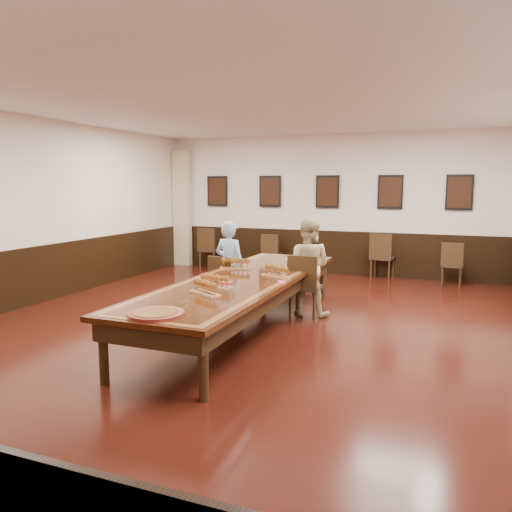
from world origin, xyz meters
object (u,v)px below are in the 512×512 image
at_px(spare_chair_b, 272,253).
at_px(carved_platter, 156,314).
at_px(person_woman, 307,267).
at_px(spare_chair_a, 211,248).
at_px(conference_table, 243,288).
at_px(spare_chair_d, 452,264).
at_px(spare_chair_c, 382,256).
at_px(chair_man, 227,283).
at_px(chair_woman, 305,285).
at_px(person_man, 230,266).

relative_size(spare_chair_b, carved_platter, 1.45).
relative_size(spare_chair_b, person_woman, 0.59).
relative_size(spare_chair_a, conference_table, 0.20).
relative_size(spare_chair_a, spare_chair_b, 1.12).
relative_size(spare_chair_d, conference_table, 0.18).
bearing_deg(spare_chair_c, person_woman, 84.90).
distance_m(chair_man, spare_chair_d, 4.98).
bearing_deg(chair_woman, person_woman, -90.00).
xyz_separation_m(spare_chair_c, carved_platter, (-1.32, -6.90, 0.26)).
bearing_deg(conference_table, carved_platter, -90.32).
height_order(chair_woman, person_man, person_man).
bearing_deg(chair_man, spare_chair_b, -71.67).
bearing_deg(chair_man, person_man, -90.00).
bearing_deg(spare_chair_d, spare_chair_b, 1.30).
bearing_deg(chair_woman, spare_chair_b, -63.99).
distance_m(chair_man, person_woman, 1.35).
relative_size(spare_chair_d, person_man, 0.61).
relative_size(spare_chair_c, carved_platter, 1.62).
bearing_deg(person_man, spare_chair_a, -49.14).
bearing_deg(spare_chair_b, carved_platter, 100.01).
distance_m(spare_chair_b, carved_platter, 7.03).
distance_m(chair_man, spare_chair_a, 4.21).
distance_m(spare_chair_a, spare_chair_b, 1.55).
bearing_deg(spare_chair_c, spare_chair_b, 5.81).
distance_m(person_man, carved_platter, 3.25).
relative_size(spare_chair_b, person_man, 0.62).
distance_m(spare_chair_a, spare_chair_d, 5.54).
height_order(spare_chair_a, spare_chair_d, spare_chair_a).
height_order(chair_man, spare_chair_b, chair_man).
distance_m(spare_chair_d, person_man, 4.91).
xyz_separation_m(spare_chair_a, carved_platter, (2.78, -6.72, 0.27)).
height_order(spare_chair_a, spare_chair_c, spare_chair_c).
bearing_deg(spare_chair_a, person_woman, 137.93).
relative_size(chair_woman, person_woman, 0.64).
xyz_separation_m(spare_chair_a, spare_chair_d, (5.54, 0.00, -0.06)).
height_order(chair_man, carved_platter, chair_man).
distance_m(person_man, conference_table, 1.19).
bearing_deg(conference_table, person_man, 123.45).
distance_m(chair_woman, spare_chair_b, 4.11).
xyz_separation_m(spare_chair_a, conference_table, (2.80, -4.53, 0.10)).
relative_size(chair_man, person_woman, 0.60).
distance_m(person_woman, carved_platter, 3.41).
xyz_separation_m(spare_chair_c, spare_chair_d, (1.43, -0.18, -0.06)).
height_order(person_man, carved_platter, person_man).
xyz_separation_m(person_man, carved_platter, (0.64, -3.19, 0.03)).
relative_size(person_woman, conference_table, 0.31).
relative_size(person_man, carved_platter, 2.35).
xyz_separation_m(spare_chair_b, conference_table, (1.25, -4.72, 0.16)).
relative_size(spare_chair_a, person_man, 0.69).
xyz_separation_m(spare_chair_b, person_man, (0.60, -3.72, 0.28)).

